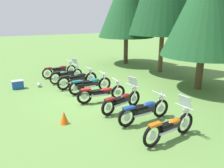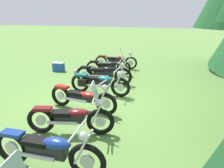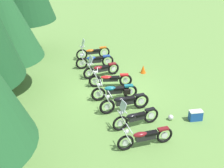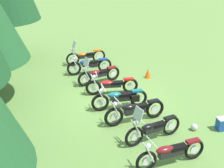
# 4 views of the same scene
# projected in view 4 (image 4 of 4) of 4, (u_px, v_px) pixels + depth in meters

# --- Properties ---
(ground_plane) EXTENTS (80.00, 80.00, 0.00)m
(ground_plane) POSITION_uv_depth(u_px,v_px,m) (115.00, 100.00, 14.08)
(ground_plane) COLOR #608C42
(motorcycle_0) EXTENTS (0.69, 2.32, 1.00)m
(motorcycle_0) POSITION_uv_depth(u_px,v_px,m) (170.00, 152.00, 9.86)
(motorcycle_0) COLOR black
(motorcycle_0) RESTS_ON ground_plane
(motorcycle_1) EXTENTS (0.82, 2.16, 1.36)m
(motorcycle_1) POSITION_uv_depth(u_px,v_px,m) (153.00, 128.00, 11.09)
(motorcycle_1) COLOR black
(motorcycle_1) RESTS_ON ground_plane
(motorcycle_2) EXTENTS (0.69, 2.42, 1.03)m
(motorcycle_2) POSITION_uv_depth(u_px,v_px,m) (134.00, 111.00, 12.23)
(motorcycle_2) COLOR black
(motorcycle_2) RESTS_ON ground_plane
(motorcycle_3) EXTENTS (0.77, 2.33, 1.02)m
(motorcycle_3) POSITION_uv_depth(u_px,v_px,m) (120.00, 98.00, 13.23)
(motorcycle_3) COLOR black
(motorcycle_3) RESTS_ON ground_plane
(motorcycle_4) EXTENTS (0.66, 2.34, 1.00)m
(motorcycle_4) POSITION_uv_depth(u_px,v_px,m) (112.00, 85.00, 14.51)
(motorcycle_4) COLOR black
(motorcycle_4) RESTS_ON ground_plane
(motorcycle_5) EXTENTS (0.87, 2.16, 1.36)m
(motorcycle_5) POSITION_uv_depth(u_px,v_px,m) (99.00, 74.00, 15.60)
(motorcycle_5) COLOR black
(motorcycle_5) RESTS_ON ground_plane
(motorcycle_6) EXTENTS (0.77, 2.33, 1.02)m
(motorcycle_6) POSITION_uv_depth(u_px,v_px,m) (89.00, 65.00, 16.72)
(motorcycle_6) COLOR black
(motorcycle_6) RESTS_ON ground_plane
(motorcycle_7) EXTENTS (0.71, 2.22, 1.38)m
(motorcycle_7) POSITION_uv_depth(u_px,v_px,m) (85.00, 56.00, 18.01)
(motorcycle_7) COLOR black
(motorcycle_7) RESTS_ON ground_plane
(traffic_cone) EXTENTS (0.32, 0.32, 0.48)m
(traffic_cone) POSITION_uv_depth(u_px,v_px,m) (148.00, 73.00, 16.31)
(traffic_cone) COLOR #EA590F
(traffic_cone) RESTS_ON ground_plane
(dropped_helmet) EXTENTS (0.25, 0.25, 0.25)m
(dropped_helmet) POSITION_uv_depth(u_px,v_px,m) (194.00, 127.00, 11.82)
(dropped_helmet) COLOR silver
(dropped_helmet) RESTS_ON ground_plane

